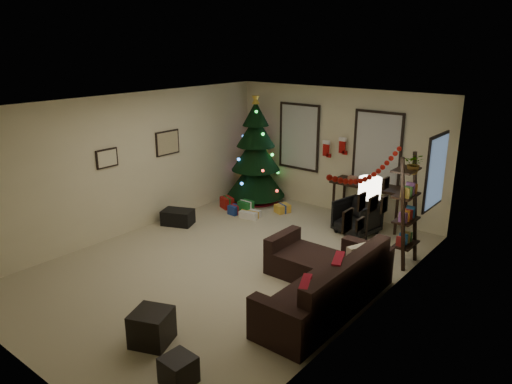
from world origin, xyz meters
TOP-DOWN VIEW (x-y plane):
  - floor at (0.00, 0.00)m, footprint 7.00×7.00m
  - ceiling at (0.00, 0.00)m, footprint 7.00×7.00m
  - wall_back at (0.00, 3.50)m, footprint 5.00×0.00m
  - wall_front at (0.00, -3.50)m, footprint 5.00×0.00m
  - wall_left at (-2.50, 0.00)m, footprint 0.00×7.00m
  - wall_right at (2.50, 0.00)m, footprint 0.00×7.00m
  - window_back_left at (-0.95, 3.47)m, footprint 1.05×0.06m
  - window_back_right at (0.95, 3.47)m, footprint 1.05×0.06m
  - window_right_wall at (2.47, 2.55)m, footprint 0.06×0.90m
  - christmas_tree at (-1.80, 2.95)m, footprint 1.37×1.37m
  - presents at (-1.36, 2.12)m, footprint 1.43×1.01m
  - sofa at (1.86, -0.04)m, footprint 1.77×2.58m
  - pillow_red_a at (2.21, -1.07)m, footprint 0.27×0.42m
  - pillow_red_b at (2.21, -0.27)m, footprint 0.27×0.46m
  - pillow_cream at (2.21, 0.34)m, footprint 0.25×0.41m
  - ottoman_near at (0.75, -2.28)m, footprint 0.60×0.60m
  - ottoman_far at (1.56, -2.58)m, footprint 0.35×0.35m
  - desk at (0.96, 3.22)m, footprint 1.58×0.56m
  - desk_chair at (1.04, 2.57)m, footprint 0.77×0.73m
  - bookshelf at (2.30, 1.85)m, footprint 0.30×0.56m
  - potted_plant at (2.30, 1.92)m, footprint 0.48×0.44m
  - floor_lamp at (1.95, 1.10)m, footprint 0.34×0.34m
  - art_map at (-2.48, 0.91)m, footprint 0.04×0.60m
  - art_abstract at (-2.48, -0.55)m, footprint 0.04×0.45m
  - gallery at (2.48, -0.07)m, footprint 0.03×1.25m
  - garland at (2.45, -0.08)m, footprint 0.08×1.90m
  - stocking_left at (-0.14, 3.31)m, footprint 0.20×0.05m
  - stocking_right at (0.19, 3.41)m, footprint 0.20×0.05m
  - storage_bin at (-2.06, 0.71)m, footprint 0.72×0.62m

SIDE VIEW (x-z plane):
  - floor at x=0.00m, z-range 0.00..0.00m
  - presents at x=-1.36m, z-range -0.04..0.26m
  - storage_bin at x=-2.06m, z-range 0.00..0.31m
  - ottoman_far at x=1.56m, z-range 0.00..0.32m
  - ottoman_near at x=0.75m, z-range 0.00..0.44m
  - sofa at x=1.86m, z-range -0.15..0.69m
  - desk_chair at x=1.04m, z-range 0.00..0.68m
  - pillow_cream at x=2.21m, z-range 0.43..0.83m
  - pillow_red_a at x=2.21m, z-range 0.44..0.84m
  - pillow_red_b at x=2.21m, z-range 0.42..0.86m
  - desk at x=0.96m, z-range 0.33..1.18m
  - bookshelf at x=2.30m, z-range -0.03..1.87m
  - christmas_tree at x=-1.80m, z-range -0.22..2.32m
  - wall_left at x=-2.50m, z-range -2.15..4.85m
  - wall_right at x=2.50m, z-range -2.15..4.85m
  - wall_back at x=0.00m, z-range -1.15..3.85m
  - wall_front at x=0.00m, z-range -1.15..3.85m
  - floor_lamp at x=1.95m, z-range 0.54..2.17m
  - stocking_left at x=-0.14m, z-range 1.24..1.60m
  - window_right_wall at x=2.47m, z-range 0.85..2.15m
  - stocking_right at x=0.19m, z-range 1.33..1.69m
  - window_back_left at x=-0.95m, z-range 0.80..2.30m
  - window_back_right at x=0.95m, z-range 0.80..2.30m
  - art_abstract at x=-2.48m, z-range 1.39..1.74m
  - gallery at x=2.48m, z-range 1.30..1.84m
  - art_map at x=-2.48m, z-range 1.37..1.87m
  - potted_plant at x=2.30m, z-range 1.56..2.01m
  - garland at x=2.45m, z-range 1.93..2.23m
  - ceiling at x=0.00m, z-range 2.70..2.70m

